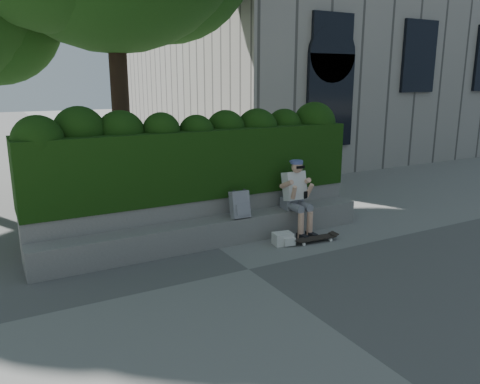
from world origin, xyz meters
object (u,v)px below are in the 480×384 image
person (296,194)px  backpack_plaid (240,204)px  skateboard (315,238)px  backpack_ground (283,239)px

person → backpack_plaid: size_ratio=2.93×
skateboard → backpack_ground: bearing=167.8°
person → backpack_plaid: bearing=175.9°
person → backpack_plaid: 1.14m
skateboard → backpack_plaid: (-1.16, 0.66, 0.62)m
backpack_plaid → backpack_ground: 0.96m
skateboard → backpack_plaid: 1.47m
person → skateboard: size_ratio=1.71×
person → skateboard: (0.02, -0.58, -0.68)m
skateboard → person: bearing=96.2°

